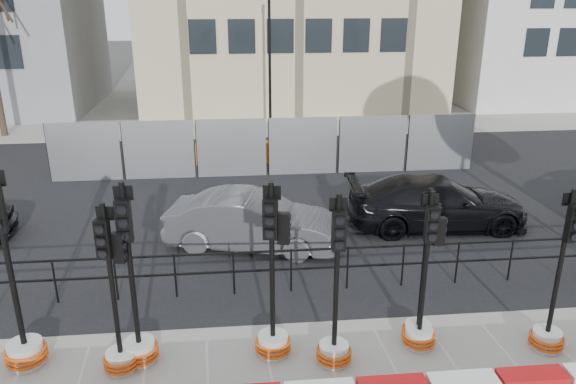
{
  "coord_description": "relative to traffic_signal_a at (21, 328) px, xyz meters",
  "views": [
    {
      "loc": [
        -1.08,
        -9.2,
        6.14
      ],
      "look_at": [
        0.11,
        3.0,
        1.6
      ],
      "focal_mm": 35.0,
      "sensor_mm": 36.0,
      "label": 1
    }
  ],
  "objects": [
    {
      "name": "ground",
      "position": [
        4.76,
        0.78,
        -0.74
      ],
      "size": [
        120.0,
        120.0,
        0.0
      ],
      "primitive_type": "plane",
      "color": "#51514C",
      "rests_on": "ground"
    },
    {
      "name": "road",
      "position": [
        4.76,
        7.78,
        -0.72
      ],
      "size": [
        40.0,
        14.0,
        0.03
      ],
      "primitive_type": "cube",
      "color": "black",
      "rests_on": "ground"
    },
    {
      "name": "sidewalk_far",
      "position": [
        4.76,
        16.78,
        -0.73
      ],
      "size": [
        40.0,
        4.0,
        0.02
      ],
      "primitive_type": "cube",
      "color": "gray",
      "rests_on": "ground"
    },
    {
      "name": "kerb_railing",
      "position": [
        4.76,
        1.98,
        -0.05
      ],
      "size": [
        18.0,
        0.04,
        1.0
      ],
      "color": "black",
      "rests_on": "ground"
    },
    {
      "name": "heras_fencing",
      "position": [
        4.28,
        10.49,
        -0.02
      ],
      "size": [
        14.33,
        1.72,
        2.0
      ],
      "color": "#96999E",
      "rests_on": "ground"
    },
    {
      "name": "lamp_post_far",
      "position": [
        5.26,
        15.76,
        2.48
      ],
      "size": [
        0.12,
        0.56,
        6.0
      ],
      "color": "black",
      "rests_on": "ground"
    },
    {
      "name": "traffic_signal_a",
      "position": [
        0.0,
        0.0,
        0.0
      ],
      "size": [
        0.71,
        0.71,
        3.58
      ],
      "rotation": [
        0.0,
        0.0,
        0.11
      ],
      "color": "white",
      "rests_on": "ground"
    },
    {
      "name": "traffic_signal_b",
      "position": [
        1.66,
        -0.31,
        -0.01
      ],
      "size": [
        0.6,
        0.6,
        3.04
      ],
      "rotation": [
        0.0,
        0.0,
        -0.2
      ],
      "color": "white",
      "rests_on": "ground"
    },
    {
      "name": "traffic_signal_c",
      "position": [
        1.92,
        -0.1,
        -0.06
      ],
      "size": [
        0.65,
        0.65,
        3.3
      ],
      "rotation": [
        0.0,
        0.0,
        0.01
      ],
      "color": "white",
      "rests_on": "ground"
    },
    {
      "name": "traffic_signal_d",
      "position": [
        4.24,
        -0.12,
        0.03
      ],
      "size": [
        0.64,
        0.64,
        3.23
      ],
      "rotation": [
        0.0,
        0.0,
        -0.23
      ],
      "color": "white",
      "rests_on": "ground"
    },
    {
      "name": "traffic_signal_e",
      "position": [
        5.25,
        -0.47,
        -0.1
      ],
      "size": [
        0.61,
        0.61,
        3.11
      ],
      "rotation": [
        0.0,
        0.0,
        -0.06
      ],
      "color": "white",
      "rests_on": "ground"
    },
    {
      "name": "traffic_signal_f",
      "position": [
        6.87,
        -0.14,
        -0.03
      ],
      "size": [
        0.59,
        0.59,
        2.99
      ],
      "rotation": [
        0.0,
        0.0,
        -0.02
      ],
      "color": "white",
      "rests_on": "ground"
    },
    {
      "name": "traffic_signal_g",
      "position": [
        6.89,
        0.0,
        -0.12
      ],
      "size": [
        0.59,
        0.59,
        2.98
      ],
      "rotation": [
        0.0,
        0.0,
        0.28
      ],
      "color": "white",
      "rests_on": "ground"
    },
    {
      "name": "traffic_signal_h",
      "position": [
        9.11,
        -0.44,
        -0.11
      ],
      "size": [
        0.6,
        0.6,
        3.05
      ],
      "rotation": [
        0.0,
        0.0,
        0.14
      ],
      "color": "white",
      "rests_on": "ground"
    },
    {
      "name": "car_b",
      "position": [
        4.03,
        4.25,
        -0.05
      ],
      "size": [
        3.5,
        4.9,
        1.38
      ],
      "primitive_type": "imported",
      "rotation": [
        0.0,
        0.0,
        1.32
      ],
      "color": "#4D4D52",
      "rests_on": "ground"
    },
    {
      "name": "car_c",
      "position": [
        8.97,
        5.04,
        -0.05
      ],
      "size": [
        2.32,
        4.94,
        1.39
      ],
      "primitive_type": "imported",
      "rotation": [
        0.0,
        0.0,
        1.53
      ],
      "color": "black",
      "rests_on": "ground"
    }
  ]
}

